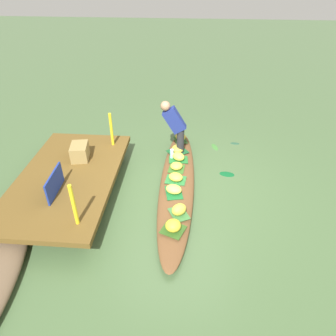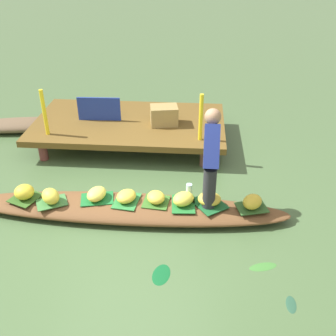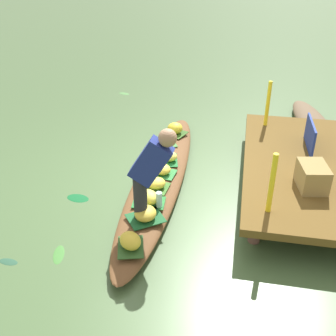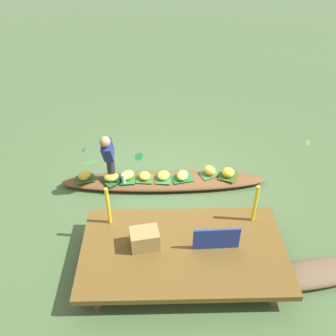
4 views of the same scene
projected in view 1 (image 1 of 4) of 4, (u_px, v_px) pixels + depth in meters
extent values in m
plane|color=#445F38|center=(177.00, 188.00, 6.07)|extent=(40.00, 40.00, 0.00)
cube|color=brown|center=(68.00, 178.00, 5.78)|extent=(3.20, 1.80, 0.10)
cylinder|color=brown|center=(86.00, 238.00, 4.79)|extent=(0.14, 0.14, 0.29)
cylinder|color=brown|center=(120.00, 152.00, 6.89)|extent=(0.14, 0.14, 0.29)
cylinder|color=brown|center=(58.00, 150.00, 6.99)|extent=(0.14, 0.14, 0.29)
ellipsoid|color=brown|center=(177.00, 184.00, 6.01)|extent=(4.18, 0.68, 0.19)
cube|color=#195428|center=(178.00, 152.00, 6.83)|extent=(0.51, 0.53, 0.01)
ellipsoid|color=gold|center=(178.00, 149.00, 6.79)|extent=(0.32, 0.30, 0.15)
cube|color=#3B7338|center=(179.00, 214.00, 5.18)|extent=(0.45, 0.41, 0.01)
ellipsoid|color=yellow|center=(179.00, 210.00, 5.13)|extent=(0.33, 0.34, 0.19)
cube|color=#1A682D|center=(174.00, 192.00, 5.65)|extent=(0.47, 0.37, 0.01)
ellipsoid|color=#F7E656|center=(174.00, 189.00, 5.61)|extent=(0.30, 0.35, 0.15)
cube|color=#356624|center=(176.00, 169.00, 6.27)|extent=(0.35, 0.34, 0.01)
ellipsoid|color=yellow|center=(176.00, 166.00, 6.24)|extent=(0.30, 0.31, 0.14)
cube|color=#2B5224|center=(180.00, 140.00, 7.26)|extent=(0.43, 0.36, 0.01)
ellipsoid|color=gold|center=(180.00, 137.00, 7.21)|extent=(0.34, 0.34, 0.18)
cube|color=#2B7736|center=(176.00, 180.00, 5.96)|extent=(0.34, 0.42, 0.01)
ellipsoid|color=yellow|center=(176.00, 177.00, 5.92)|extent=(0.33, 0.35, 0.14)
cube|color=#2E541C|center=(173.00, 230.00, 4.88)|extent=(0.43, 0.45, 0.01)
ellipsoid|color=gold|center=(173.00, 225.00, 4.83)|extent=(0.33, 0.33, 0.18)
cube|color=#216B2C|center=(178.00, 160.00, 6.56)|extent=(0.31, 0.42, 0.01)
ellipsoid|color=#E9DB49|center=(178.00, 156.00, 6.51)|extent=(0.36, 0.36, 0.16)
cylinder|color=#28282D|center=(180.00, 141.00, 6.66)|extent=(0.16, 0.16, 0.55)
cube|color=navy|center=(174.00, 120.00, 6.39)|extent=(0.18, 0.51, 0.59)
sphere|color=#9E7556|center=(165.00, 106.00, 6.23)|extent=(0.20, 0.20, 0.20)
cylinder|color=#ABD7E1|center=(172.00, 154.00, 6.56)|extent=(0.08, 0.08, 0.21)
cube|color=navy|center=(55.00, 183.00, 5.22)|extent=(0.72, 0.05, 0.40)
cylinder|color=yellow|center=(74.00, 205.00, 4.52)|extent=(0.06, 0.06, 0.73)
cylinder|color=yellow|center=(111.00, 129.00, 6.49)|extent=(0.06, 0.06, 0.73)
cube|color=olive|center=(80.00, 152.00, 6.15)|extent=(0.49, 0.39, 0.31)
ellipsoid|color=#0F5426|center=(227.00, 174.00, 6.45)|extent=(0.23, 0.34, 0.01)
ellipsoid|color=#3B7530|center=(215.00, 147.00, 7.36)|extent=(0.34, 0.21, 0.01)
ellipsoid|color=#254C36|center=(235.00, 143.00, 7.50)|extent=(0.12, 0.23, 0.01)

